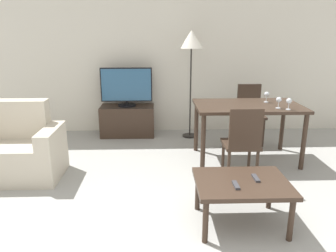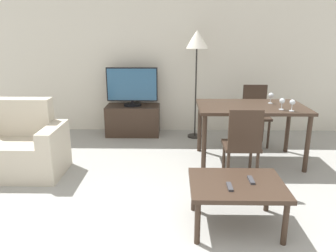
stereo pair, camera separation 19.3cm
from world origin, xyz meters
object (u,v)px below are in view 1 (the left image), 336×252
remote_secondary (256,178)px  dining_chair_near (242,141)px  wine_glass_left (289,102)px  armchair (16,151)px  remote_primary (236,185)px  tv_stand (128,121)px  coffee_table (242,186)px  wine_glass_right (279,100)px  tv (126,87)px  dining_chair_far (250,111)px  wine_glass_center (267,95)px  dining_table (248,111)px  floor_lamp (191,44)px

remote_secondary → dining_chair_near: bearing=84.3°
wine_glass_left → armchair: bearing=-177.5°
remote_secondary → remote_primary: bearing=-147.7°
tv_stand → dining_chair_near: dining_chair_near is taller
coffee_table → wine_glass_right: size_ratio=5.70×
tv → dining_chair_near: size_ratio=0.92×
dining_chair_far → wine_glass_center: wine_glass_center is taller
dining_table → remote_secondary: 1.60m
tv_stand → floor_lamp: floor_lamp is taller
tv_stand → wine_glass_center: size_ratio=6.11×
dining_chair_near → remote_secondary: 0.82m
dining_chair_near → dining_table: bearing=71.6°
dining_chair_far → remote_primary: (-0.78, -2.41, -0.07)m
remote_primary → wine_glass_right: 1.73m
armchair → dining_chair_far: dining_chair_far is taller
armchair → floor_lamp: bearing=33.6°
wine_glass_right → dining_chair_far: bearing=94.3°
remote_secondary → wine_glass_left: wine_glass_left is taller
coffee_table → wine_glass_right: wine_glass_right is taller
wine_glass_center → tv_stand: bearing=152.7°
armchair → dining_table: size_ratio=0.77×
wine_glass_right → remote_primary: bearing=-120.7°
tv_stand → tv: tv is taller
tv_stand → wine_glass_center: bearing=-27.3°
coffee_table → remote_secondary: 0.15m
coffee_table → dining_chair_near: bearing=75.9°
dining_chair_far → floor_lamp: size_ratio=0.53×
floor_lamp → tv_stand: bearing=173.5°
dining_table → wine_glass_right: 0.44m
armchair → tv_stand: armchair is taller
tv_stand → floor_lamp: bearing=-6.5°
tv_stand → wine_glass_right: (2.03, -1.40, 0.63)m
dining_chair_near → wine_glass_center: bearing=58.5°
dining_chair_far → wine_glass_center: size_ratio=6.28×
dining_chair_near → wine_glass_left: size_ratio=6.28×
tv → dining_table: (1.72, -1.16, -0.14)m
dining_table → wine_glass_center: wine_glass_center is taller
tv → remote_secondary: tv is taller
tv_stand → remote_primary: bearing=-67.5°
tv_stand → dining_chair_far: bearing=-12.3°
coffee_table → dining_table: dining_table is taller
tv → coffee_table: (1.26, -2.74, -0.45)m
armchair → floor_lamp: 2.97m
tv_stand → dining_table: bearing=-34.1°
dining_chair_far → wine_glass_left: 1.12m
wine_glass_center → wine_glass_right: bearing=-84.8°
coffee_table → dining_chair_far: bearing=73.1°
remote_primary → wine_glass_center: size_ratio=1.03×
tv → wine_glass_right: bearing=-34.5°
tv → dining_chair_near: 2.42m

